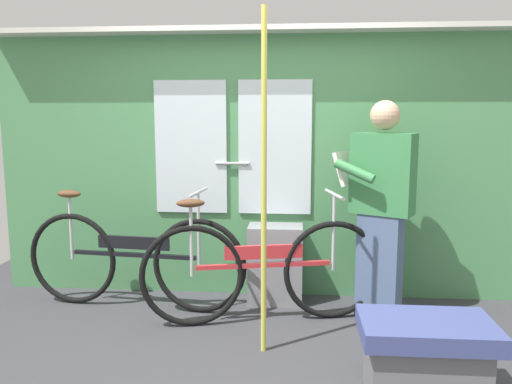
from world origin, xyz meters
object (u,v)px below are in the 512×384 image
object	(u,v)px
bicycle_near_door	(263,270)
trash_bin_by_wall	(275,264)
handrail_pole	(264,186)
bicycle_leaning_behind	(133,259)
passenger_reading_newspaper	(380,205)
bench_seat_corner	(425,358)

from	to	relation	value
bicycle_near_door	trash_bin_by_wall	xyz separation A→B (m)	(0.07, 0.42, -0.08)
trash_bin_by_wall	handrail_pole	distance (m)	1.17
bicycle_leaning_behind	handrail_pole	bearing A→B (deg)	-25.73
passenger_reading_newspaper	bench_seat_corner	bearing A→B (deg)	121.36
bicycle_leaning_behind	bench_seat_corner	xyz separation A→B (m)	(1.98, -1.18, -0.16)
bench_seat_corner	handrail_pole	bearing A→B (deg)	150.41
trash_bin_by_wall	passenger_reading_newspaper	bearing A→B (deg)	-16.40
trash_bin_by_wall	handrail_pole	xyz separation A→B (m)	(-0.04, -0.89, 0.76)
bicycle_near_door	bench_seat_corner	size ratio (longest dim) A/B	2.52
handrail_pole	bench_seat_corner	world-z (taller)	handrail_pole
bicycle_leaning_behind	handrail_pole	size ratio (longest dim) A/B	0.83
bicycle_near_door	trash_bin_by_wall	size ratio (longest dim) A/B	2.76
bicycle_leaning_behind	passenger_reading_newspaper	bearing A→B (deg)	5.74
bicycle_leaning_behind	bench_seat_corner	bearing A→B (deg)	-24.74
bicycle_leaning_behind	handrail_pole	xyz separation A→B (m)	(1.08, -0.67, 0.69)
bicycle_leaning_behind	trash_bin_by_wall	xyz separation A→B (m)	(1.11, 0.22, -0.08)
bicycle_near_door	passenger_reading_newspaper	size ratio (longest dim) A/B	1.08
bicycle_leaning_behind	passenger_reading_newspaper	size ratio (longest dim) A/B	1.11
bicycle_leaning_behind	bench_seat_corner	size ratio (longest dim) A/B	2.58
bicycle_near_door	passenger_reading_newspaper	xyz separation A→B (m)	(0.86, 0.19, 0.46)
trash_bin_by_wall	bicycle_near_door	bearing A→B (deg)	-100.03
bicycle_near_door	bicycle_leaning_behind	xyz separation A→B (m)	(-1.04, 0.20, -0.00)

